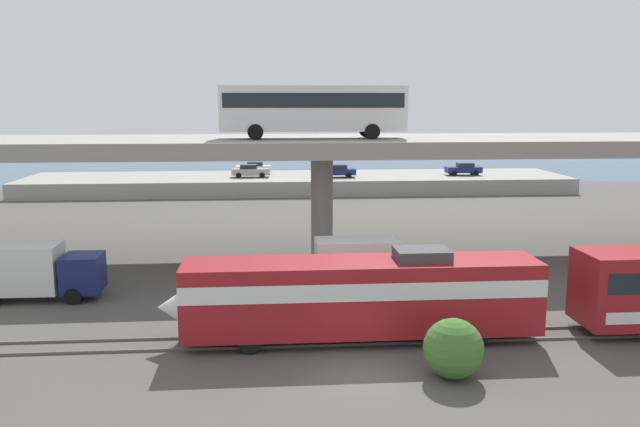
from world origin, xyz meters
The scene contains 15 objects.
ground_plane centered at (0.00, 0.00, 0.00)m, with size 260.00×260.00×0.00m, color #4C4944.
rail_strip_near centered at (0.00, 3.29, 0.06)m, with size 110.00×0.12×0.12m, color #59544C.
rail_strip_far centered at (0.00, 4.71, 0.06)m, with size 110.00×0.12×0.12m, color #59544C.
train_locomotive centered at (-0.33, 4.00, 2.19)m, with size 16.97×3.04×4.18m.
highway_overpass centered at (0.00, 20.00, 7.55)m, with size 96.00×10.94×8.25m.
transit_bus_on_overpass centered at (-0.66, 18.99, 10.31)m, with size 12.00×2.68×3.40m.
service_truck_west centered at (-16.40, 11.54, 1.64)m, with size 6.80×2.46×3.04m.
service_truck_east centered at (2.14, 11.54, 1.64)m, with size 6.80×2.46×3.04m.
pier_parking_lot centered at (0.00, 55.00, 0.89)m, with size 64.36×12.63×1.79m, color gray.
parked_car_0 centered at (-5.74, 53.73, 2.56)m, with size 4.42×1.87×1.50m.
parked_car_1 centered at (-5.38, 57.22, 2.56)m, with size 4.28×1.99×1.50m.
parked_car_2 centered at (4.43, 52.79, 2.56)m, with size 4.51×1.96×1.50m.
parked_car_3 centered at (20.05, 53.85, 2.56)m, with size 4.27×1.83×1.50m.
harbor_water centered at (0.00, 78.00, 0.00)m, with size 140.00×36.00×0.01m, color #385B7A.
shrub_right centered at (3.46, -0.37, 1.18)m, with size 2.36×2.36×2.36m, color #3C6E2A.
Camera 1 is at (-3.64, -24.31, 10.69)m, focal length 37.09 mm.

